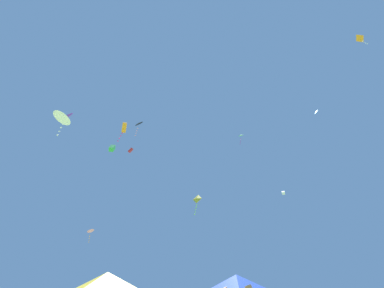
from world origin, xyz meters
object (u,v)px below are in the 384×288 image
(canopy_tent_yellow, at_px, (106,285))
(kite_red_box, at_px, (131,150))
(kite_black_delta, at_px, (139,124))
(kite_green_diamond, at_px, (241,136))
(canopy_tent_blue, at_px, (237,287))
(kite_orange_box, at_px, (124,128))
(kite_green_box, at_px, (112,148))
(kite_white_box, at_px, (283,193))
(kite_yellow_diamond, at_px, (197,200))
(kite_white_delta, at_px, (63,117))
(kite_purple_delta, at_px, (66,117))
(kite_pink_delta, at_px, (90,231))
(kite_orange_diamond, at_px, (360,39))
(kite_cyan_delta, at_px, (316,112))

(canopy_tent_yellow, relative_size, kite_red_box, 3.82)
(kite_black_delta, height_order, kite_green_diamond, kite_black_delta)
(canopy_tent_blue, xyz_separation_m, kite_orange_box, (-9.28, 5.19, 14.35))
(kite_green_box, relative_size, kite_white_box, 1.13)
(kite_green_box, bearing_deg, kite_orange_box, 111.30)
(kite_yellow_diamond, distance_m, kite_green_diamond, 11.53)
(canopy_tent_blue, relative_size, kite_white_delta, 1.86)
(kite_yellow_diamond, relative_size, kite_white_delta, 1.13)
(kite_white_box, bearing_deg, kite_yellow_diamond, 149.96)
(kite_purple_delta, bearing_deg, kite_pink_delta, 99.69)
(kite_orange_box, bearing_deg, kite_green_box, -68.70)
(canopy_tent_yellow, relative_size, kite_green_box, 5.01)
(kite_red_box, bearing_deg, kite_orange_diamond, -34.07)
(kite_orange_box, xyz_separation_m, kite_orange_diamond, (23.00, -2.87, 6.34))
(kite_white_delta, distance_m, kite_red_box, 26.21)
(kite_black_delta, bearing_deg, kite_orange_box, -85.02)
(kite_red_box, bearing_deg, kite_purple_delta, -92.24)
(canopy_tent_yellow, distance_m, kite_black_delta, 21.58)
(canopy_tent_blue, height_order, kite_green_box, kite_green_box)
(canopy_tent_yellow, distance_m, kite_cyan_delta, 31.86)
(kite_green_diamond, xyz_separation_m, kite_purple_delta, (-18.73, -8.29, -2.18))
(canopy_tent_blue, bearing_deg, kite_white_box, 55.10)
(kite_red_box, bearing_deg, kite_black_delta, -65.27)
(canopy_tent_yellow, relative_size, kite_black_delta, 1.61)
(kite_cyan_delta, distance_m, kite_white_box, 17.92)
(kite_black_delta, bearing_deg, kite_yellow_diamond, 10.15)
(kite_green_box, height_order, kite_cyan_delta, kite_cyan_delta)
(kite_orange_box, bearing_deg, kite_pink_delta, 120.92)
(canopy_tent_yellow, distance_m, kite_green_box, 7.82)
(kite_cyan_delta, relative_size, kite_pink_delta, 0.44)
(kite_orange_box, bearing_deg, kite_cyan_delta, 20.29)
(kite_green_diamond, bearing_deg, canopy_tent_blue, -101.37)
(kite_orange_diamond, bearing_deg, kite_pink_delta, 150.23)
(kite_orange_box, distance_m, kite_cyan_delta, 24.77)
(kite_cyan_delta, xyz_separation_m, kite_red_box, (-28.23, 8.60, 2.00))
(kite_yellow_diamond, xyz_separation_m, kite_white_box, (7.41, -4.28, -1.66))
(kite_green_box, bearing_deg, kite_orange_diamond, 7.49)
(kite_orange_box, bearing_deg, canopy_tent_yellow, -59.19)
(kite_yellow_diamond, distance_m, kite_red_box, 22.30)
(kite_green_box, height_order, kite_orange_diamond, kite_orange_diamond)
(kite_orange_box, xyz_separation_m, kite_pink_delta, (-9.37, 15.65, -4.75))
(kite_black_delta, bearing_deg, kite_white_box, -12.06)
(canopy_tent_blue, height_order, kite_green_diamond, kite_green_diamond)
(kite_black_delta, height_order, kite_red_box, kite_red_box)
(kite_pink_delta, xyz_separation_m, kite_white_box, (23.26, -14.24, -2.21))
(kite_green_box, relative_size, kite_green_diamond, 0.44)
(canopy_tent_yellow, bearing_deg, kite_white_box, 34.23)
(kite_red_box, bearing_deg, kite_white_box, -37.62)
(kite_orange_box, bearing_deg, kite_black_delta, 94.98)
(canopy_tent_blue, relative_size, kite_white_box, 5.47)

